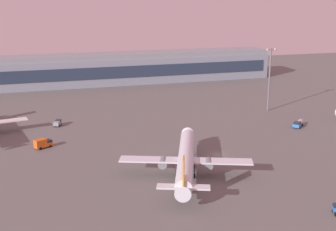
% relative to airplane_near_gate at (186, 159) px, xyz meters
% --- Properties ---
extents(ground_plane, '(416.00, 416.00, 0.00)m').
position_rel_airplane_near_gate_xyz_m(ground_plane, '(14.64, 12.12, -4.44)').
color(ground_plane, '#605E5B').
extents(terminal_building, '(158.50, 22.40, 16.40)m').
position_rel_airplane_near_gate_xyz_m(terminal_building, '(17.11, 138.24, 3.65)').
color(terminal_building, gray).
rests_on(terminal_building, ground).
extents(airplane_near_gate, '(34.69, 44.01, 11.75)m').
position_rel_airplane_near_gate_xyz_m(airplane_near_gate, '(0.00, 0.00, 0.00)').
color(airplane_near_gate, silver).
rests_on(airplane_near_gate, ground).
extents(baggage_tractor, '(3.34, 4.57, 2.25)m').
position_rel_airplane_near_gate_xyz_m(baggage_tractor, '(-29.69, 58.95, -3.26)').
color(baggage_tractor, gray).
rests_on(baggage_tractor, ground).
extents(fuel_truck, '(6.15, 5.69, 2.35)m').
position_rel_airplane_near_gate_xyz_m(fuel_truck, '(54.96, 30.83, -3.08)').
color(fuel_truck, '#3372BF').
rests_on(fuel_truck, ground).
extents(catering_truck, '(6.10, 4.71, 3.05)m').
position_rel_airplane_near_gate_xyz_m(catering_truck, '(-35.91, 34.44, -2.86)').
color(catering_truck, '#D85919').
rests_on(catering_truck, ground).
extents(apron_light_west, '(4.80, 0.90, 26.30)m').
position_rel_airplane_near_gate_xyz_m(apron_light_west, '(56.76, 56.34, 10.55)').
color(apron_light_west, slate).
rests_on(apron_light_west, ground).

